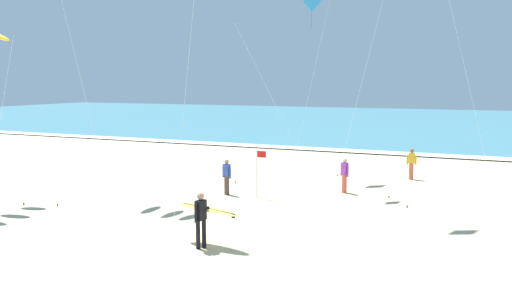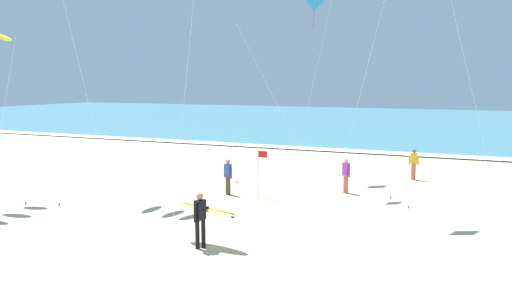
{
  "view_description": "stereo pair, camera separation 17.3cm",
  "coord_description": "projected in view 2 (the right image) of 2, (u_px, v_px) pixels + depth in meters",
  "views": [
    {
      "loc": [
        5.53,
        -9.1,
        4.96
      ],
      "look_at": [
        -0.76,
        5.93,
        2.91
      ],
      "focal_mm": 34.62,
      "sensor_mm": 36.0,
      "label": 1
    },
    {
      "loc": [
        5.69,
        -9.03,
        4.96
      ],
      "look_at": [
        -0.76,
        5.93,
        2.91
      ],
      "focal_mm": 34.62,
      "sensor_mm": 36.0,
      "label": 2
    }
  ],
  "objects": [
    {
      "name": "shoreline_foam",
      "position": [
        378.0,
        152.0,
        34.5
      ],
      "size": [
        160.0,
        1.69,
        0.01
      ],
      "primitive_type": "cube",
      "color": "white",
      "rests_on": "ocean_water"
    },
    {
      "name": "bystander_blue_top",
      "position": [
        228.0,
        177.0,
        21.77
      ],
      "size": [
        0.48,
        0.27,
        1.59
      ],
      "color": "#4C3D2D",
      "rests_on": "ground"
    },
    {
      "name": "surfer_lead",
      "position": [
        204.0,
        213.0,
        14.83
      ],
      "size": [
        2.26,
        1.04,
        1.71
      ],
      "color": "black",
      "rests_on": "ground"
    },
    {
      "name": "kite_diamond_cobalt_distant",
      "position": [
        312.0,
        3.0,
        25.21
      ],
      "size": [
        3.27,
        3.99,
        9.94
      ],
      "color": "#2D99DB",
      "rests_on": "ground"
    },
    {
      "name": "bystander_purple_top",
      "position": [
        346.0,
        175.0,
        22.09
      ],
      "size": [
        0.42,
        0.33,
        1.59
      ],
      "color": "#D8593F",
      "rests_on": "ground"
    },
    {
      "name": "lifeguard_flag",
      "position": [
        259.0,
        169.0,
        21.18
      ],
      "size": [
        0.45,
        0.05,
        2.1
      ],
      "color": "silver",
      "rests_on": "ground"
    },
    {
      "name": "bystander_yellow_top",
      "position": [
        414.0,
        164.0,
        25.12
      ],
      "size": [
        0.5,
        0.22,
        1.59
      ],
      "color": "#D8593F",
      "rests_on": "ground"
    },
    {
      "name": "ocean_water",
      "position": [
        418.0,
        122.0,
        61.57
      ],
      "size": [
        160.0,
        60.0,
        0.08
      ],
      "primitive_type": "cube",
      "color": "teal",
      "rests_on": "ground"
    }
  ]
}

